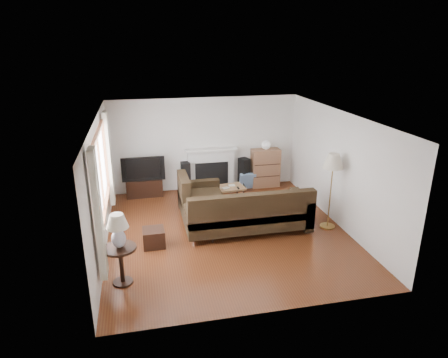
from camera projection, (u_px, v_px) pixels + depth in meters
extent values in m
cube|color=#562813|center=(227.00, 232.00, 8.60)|extent=(5.10, 5.60, 0.04)
cube|color=white|center=(227.00, 116.00, 7.76)|extent=(5.10, 5.60, 0.04)
cube|color=white|center=(205.00, 144.00, 10.71)|extent=(5.00, 0.04, 2.50)
cube|color=white|center=(270.00, 239.00, 5.65)|extent=(5.00, 0.04, 2.50)
cube|color=white|center=(101.00, 186.00, 7.68)|extent=(0.04, 5.50, 2.50)
cube|color=white|center=(339.00, 169.00, 8.68)|extent=(0.04, 5.50, 2.50)
cube|color=brown|center=(101.00, 174.00, 7.40)|extent=(0.12, 2.74, 1.54)
cube|color=beige|center=(98.00, 215.00, 6.06)|extent=(0.10, 0.35, 2.10)
cube|color=beige|center=(109.00, 159.00, 8.86)|extent=(0.10, 0.35, 2.10)
cube|color=white|center=(211.00, 169.00, 10.87)|extent=(1.40, 0.26, 1.15)
cube|color=black|center=(145.00, 187.00, 10.49)|extent=(0.93, 0.42, 0.47)
imported|color=black|center=(143.00, 167.00, 10.31)|extent=(1.09, 0.14, 0.63)
cube|color=black|center=(186.00, 177.00, 10.70)|extent=(0.24, 0.28, 0.83)
cube|color=black|center=(244.00, 173.00, 11.01)|extent=(0.32, 0.34, 0.84)
cube|color=#8A5D40|center=(265.00, 168.00, 11.08)|extent=(0.77, 0.37, 1.06)
sphere|color=white|center=(266.00, 145.00, 10.86)|extent=(0.24, 0.24, 0.24)
cube|color=black|center=(247.00, 211.00, 8.50)|extent=(2.89, 2.11, 0.93)
cube|color=#A4794E|center=(225.00, 194.00, 10.13)|extent=(1.04, 0.66, 0.38)
cube|color=black|center=(154.00, 238.00, 7.96)|extent=(0.43, 0.43, 0.36)
cube|color=#A37938|center=(331.00, 191.00, 8.54)|extent=(0.44, 0.44, 1.68)
cube|color=black|center=(121.00, 265.00, 6.69)|extent=(0.55, 0.55, 0.68)
cube|color=silver|center=(118.00, 231.00, 6.48)|extent=(0.36, 0.36, 0.59)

